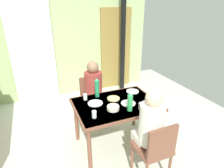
{
  "coord_description": "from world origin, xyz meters",
  "views": [
    {
      "loc": [
        -0.62,
        -2.17,
        2.12
      ],
      "look_at": [
        0.4,
        0.22,
        1.0
      ],
      "focal_mm": 30.83,
      "sensor_mm": 36.0,
      "label": 1
    }
  ],
  "objects": [
    {
      "name": "bread_plate_sliced",
      "position": [
        0.42,
        0.21,
        0.76
      ],
      "size": [
        0.19,
        0.19,
        0.02
      ],
      "primitive_type": "cylinder",
      "color": "#DBB77A",
      "rests_on": "dining_table"
    },
    {
      "name": "drinking_glass_spare_center",
      "position": [
        0.02,
        0.37,
        0.8
      ],
      "size": [
        0.06,
        0.06,
        0.09
      ],
      "primitive_type": "cylinder",
      "color": "silver",
      "rests_on": "dining_table"
    },
    {
      "name": "cutlery_fork_near",
      "position": [
        0.76,
        -0.1,
        0.75
      ],
      "size": [
        0.13,
        0.1,
        0.0
      ],
      "primitive_type": "cube",
      "rotation": [
        0.0,
        0.0,
        3.75
      ],
      "color": "silver",
      "rests_on": "dining_table"
    },
    {
      "name": "water_bottle_green_far",
      "position": [
        0.22,
        0.39,
        0.9
      ],
      "size": [
        0.07,
        0.07,
        0.31
      ],
      "color": "#218651",
      "rests_on": "dining_table"
    },
    {
      "name": "serving_bowl_center",
      "position": [
        0.29,
        -0.07,
        0.78
      ],
      "size": [
        0.17,
        0.17,
        0.05
      ],
      "primitive_type": "cylinder",
      "color": "beige",
      "rests_on": "dining_table"
    },
    {
      "name": "door_wooden",
      "position": [
        1.36,
        2.24,
        1.0
      ],
      "size": [
        0.8,
        0.05,
        2.0
      ],
      "primitive_type": "cube",
      "color": "olive",
      "rests_on": "ground_plane"
    },
    {
      "name": "curtain_panel",
      "position": [
        -0.61,
        2.22,
        1.09
      ],
      "size": [
        0.9,
        0.03,
        2.18
      ],
      "primitive_type": "cube",
      "color": "white",
      "rests_on": "ground_plane"
    },
    {
      "name": "person_near_diner",
      "position": [
        0.56,
        -0.58,
        0.78
      ],
      "size": [
        0.3,
        0.37,
        0.77
      ],
      "color": "white",
      "rests_on": "ground_plane"
    },
    {
      "name": "chair_near_diner",
      "position": [
        0.56,
        -0.71,
        0.5
      ],
      "size": [
        0.4,
        0.4,
        0.87
      ],
      "color": "brown",
      "rests_on": "ground_plane"
    },
    {
      "name": "wall_back",
      "position": [
        0.0,
        2.32,
        1.29
      ],
      "size": [
        4.3,
        0.1,
        2.59
      ],
      "primitive_type": "cube",
      "color": "#9EB578",
      "rests_on": "ground_plane"
    },
    {
      "name": "dinner_plate_near_right",
      "position": [
        0.56,
        -0.0,
        0.76
      ],
      "size": [
        0.21,
        0.21,
        0.01
      ],
      "primitive_type": "cylinder",
      "color": "white",
      "rests_on": "dining_table"
    },
    {
      "name": "dinner_plate_far_center",
      "position": [
        0.12,
        0.19,
        0.76
      ],
      "size": [
        0.22,
        0.22,
        0.01
      ],
      "primitive_type": "cylinder",
      "color": "white",
      "rests_on": "dining_table"
    },
    {
      "name": "stove_pipe_column",
      "position": [
        1.42,
        1.97,
        1.29
      ],
      "size": [
        0.12,
        0.12,
        2.59
      ],
      "primitive_type": "cylinder",
      "color": "black",
      "rests_on": "ground_plane"
    },
    {
      "name": "drinking_glass_by_far_diner",
      "position": [
        -0.01,
        -0.15,
        0.8
      ],
      "size": [
        0.06,
        0.06,
        0.09
      ],
      "primitive_type": "cylinder",
      "color": "silver",
      "rests_on": "dining_table"
    },
    {
      "name": "dinner_plate_near_left",
      "position": [
        0.81,
        0.33,
        0.76
      ],
      "size": [
        0.2,
        0.2,
        0.01
      ],
      "primitive_type": "cylinder",
      "color": "white",
      "rests_on": "dining_table"
    },
    {
      "name": "chair_far_diner",
      "position": [
        0.27,
        0.86,
        0.5
      ],
      "size": [
        0.4,
        0.4,
        0.87
      ],
      "rotation": [
        0.0,
        0.0,
        3.14
      ],
      "color": "brown",
      "rests_on": "ground_plane"
    },
    {
      "name": "ground_plane",
      "position": [
        0.0,
        0.0,
        0.0
      ],
      "size": [
        6.04,
        6.04,
        0.0
      ],
      "primitive_type": "plane",
      "color": "silver"
    },
    {
      "name": "dining_table",
      "position": [
        0.4,
        0.07,
        0.67
      ],
      "size": [
        1.2,
        0.87,
        0.75
      ],
      "color": "brown",
      "rests_on": "ground_plane"
    },
    {
      "name": "person_far_diner",
      "position": [
        0.27,
        0.73,
        0.78
      ],
      "size": [
        0.3,
        0.37,
        0.77
      ],
      "rotation": [
        0.0,
        0.0,
        3.14
      ],
      "color": "maroon",
      "rests_on": "ground_plane"
    },
    {
      "name": "cutlery_knife_near",
      "position": [
        0.89,
        -0.26,
        0.75
      ],
      "size": [
        0.13,
        0.1,
        0.0
      ],
      "primitive_type": "cube",
      "rotation": [
        0.0,
        0.0,
        5.67
      ],
      "color": "silver",
      "rests_on": "dining_table"
    },
    {
      "name": "drinking_glass_by_near_diner",
      "position": [
        0.65,
        -0.19,
        0.79
      ],
      "size": [
        0.06,
        0.06,
        0.09
      ],
      "primitive_type": "cylinder",
      "color": "silver",
      "rests_on": "dining_table"
    },
    {
      "name": "water_bottle_green_near",
      "position": [
        0.49,
        -0.17,
        0.87
      ],
      "size": [
        0.07,
        0.07,
        0.26
      ],
      "color": "green",
      "rests_on": "dining_table"
    }
  ]
}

